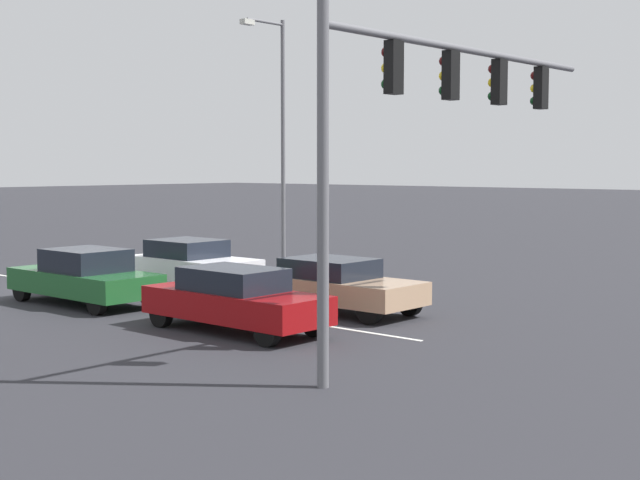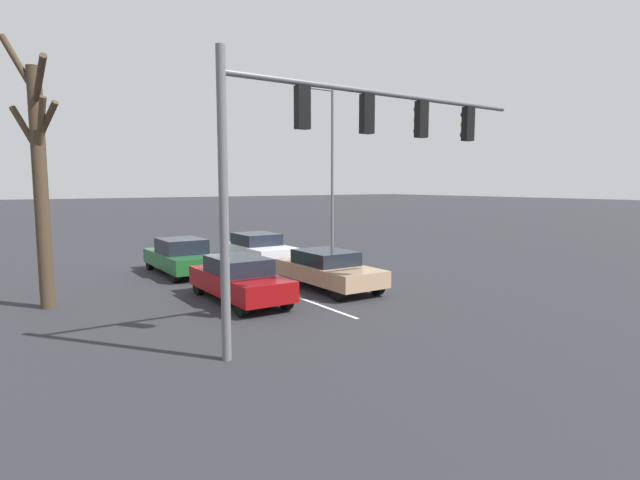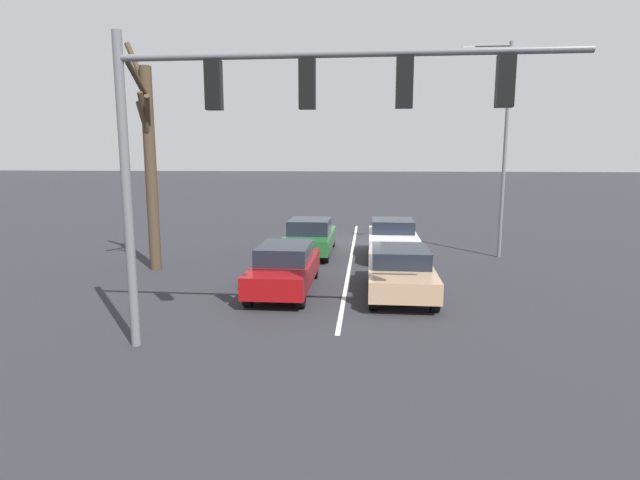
% 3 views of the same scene
% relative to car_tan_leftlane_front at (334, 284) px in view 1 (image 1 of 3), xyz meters
% --- Properties ---
extents(ground_plane, '(240.00, 240.00, 0.00)m').
position_rel_car_tan_leftlane_front_xyz_m(ground_plane, '(1.65, -8.60, -0.71)').
color(ground_plane, '#28282D').
extents(lane_stripe_left_divider, '(0.12, 18.42, 0.01)m').
position_rel_car_tan_leftlane_front_xyz_m(lane_stripe_left_divider, '(1.65, -5.39, -0.71)').
color(lane_stripe_left_divider, silver).
rests_on(lane_stripe_left_divider, ground_plane).
extents(car_tan_leftlane_front, '(1.89, 4.55, 1.36)m').
position_rel_car_tan_leftlane_front_xyz_m(car_tan_leftlane_front, '(0.00, 0.00, 0.00)').
color(car_tan_leftlane_front, tan).
rests_on(car_tan_leftlane_front, ground_plane).
extents(car_maroon_midlane_front, '(1.72, 4.53, 1.44)m').
position_rel_car_tan_leftlane_front_xyz_m(car_maroon_midlane_front, '(3.50, 0.05, 0.03)').
color(car_maroon_midlane_front, maroon).
rests_on(car_maroon_midlane_front, ground_plane).
extents(car_white_leftlane_second, '(1.90, 4.04, 1.53)m').
position_rel_car_tan_leftlane_front_xyz_m(car_white_leftlane_second, '(-0.02, -5.50, 0.08)').
color(car_white_leftlane_second, silver).
rests_on(car_white_leftlane_second, ground_plane).
extents(car_darkgreen_midlane_second, '(1.90, 4.61, 1.49)m').
position_rel_car_tan_leftlane_front_xyz_m(car_darkgreen_midlane_second, '(3.41, -5.87, 0.03)').
color(car_darkgreen_midlane_second, '#1E5928').
rests_on(car_darkgreen_midlane_second, ground_plane).
extents(traffic_signal_gantry, '(9.14, 0.37, 6.54)m').
position_rel_car_tan_leftlane_front_xyz_m(traffic_signal_gantry, '(2.85, 4.81, 4.15)').
color(traffic_signal_gantry, slate).
rests_on(traffic_signal_gantry, ground_plane).
extents(street_lamp_left_shoulder, '(1.90, 0.24, 8.45)m').
position_rel_car_tan_leftlane_front_xyz_m(street_lamp_left_shoulder, '(-4.20, -5.94, 4.12)').
color(street_lamp_left_shoulder, slate).
rests_on(street_lamp_left_shoulder, ground_plane).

